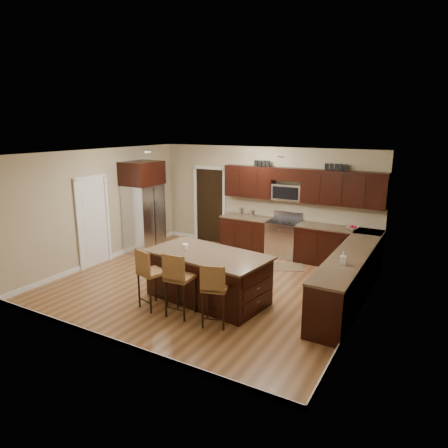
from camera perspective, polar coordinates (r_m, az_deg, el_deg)
The scene contains 23 objects.
floor at distance 8.44m, azimuth -2.12°, elevation -8.52°, with size 6.00×6.00×0.00m, color brown.
ceiling at distance 7.82m, azimuth -2.30°, elevation 10.08°, with size 6.00×6.00×0.00m, color silver.
wall_back at distance 10.41m, azimuth 5.78°, elevation 3.49°, with size 6.00×6.00×0.00m, color tan.
wall_left at distance 9.90m, azimuth -17.16°, elevation 2.40°, with size 5.50×5.50×0.00m, color tan.
wall_right at distance 6.98m, azimuth 19.27°, elevation -2.44°, with size 5.50×5.50×0.00m, color tan.
base_cabinets at distance 8.82m, azimuth 13.54°, elevation -4.73°, with size 4.02×3.96×0.92m.
upper_cabinets at distance 9.81m, azimuth 11.06°, elevation 5.57°, with size 4.00×0.33×0.80m.
range at distance 10.09m, azimuth 8.50°, elevation -2.05°, with size 0.76×0.64×1.11m.
microwave at distance 9.98m, azimuth 9.06°, elevation 4.51°, with size 0.76×0.31×0.40m, color silver.
doorway at distance 11.21m, azimuth -2.03°, elevation 2.64°, with size 0.85×0.03×2.06m, color black.
pantry_door at distance 9.76m, azimuth -18.21°, elevation 0.17°, with size 0.03×0.80×2.04m, color white.
letter_decor at distance 9.81m, azimuth 10.38°, elevation 8.27°, with size 2.20×0.03×0.15m, color black, non-canonical shape.
island at distance 7.58m, azimuth -2.32°, elevation -7.70°, with size 2.42×1.47×0.92m.
stool_left at distance 7.24m, azimuth -10.67°, elevation -6.76°, with size 0.51×0.51×1.11m.
stool_mid at distance 6.86m, azimuth -6.61°, elevation -7.60°, with size 0.45×0.45×1.15m.
stool_right at distance 6.51m, azimuth -1.40°, elevation -9.10°, with size 0.51×0.51×1.08m.
refrigerator at distance 10.42m, azimuth -11.44°, elevation 2.50°, with size 0.79×0.94×2.35m.
floor_mat at distance 9.48m, azimuth 8.68°, elevation -6.07°, with size 0.84×0.56×0.01m, color brown.
fruit_bowl at distance 9.53m, azimuth 17.90°, elevation -0.55°, with size 0.26×0.26×0.06m, color silver.
soap_bottle at distance 7.10m, azimuth 16.63°, elevation -4.70°, with size 0.10×0.10×0.21m, color #B2B2B2.
canister_tall at distance 10.42m, azimuth 2.55°, elevation 1.75°, with size 0.12×0.12×0.22m, color silver.
canister_short at distance 10.29m, azimuth 4.12°, elevation 1.47°, with size 0.11×0.11×0.18m, color silver.
island_jar at distance 7.66m, azimuth -5.54°, elevation -3.23°, with size 0.10×0.10×0.10m, color white.
Camera 1 is at (4.11, -6.63, 3.22)m, focal length 32.00 mm.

